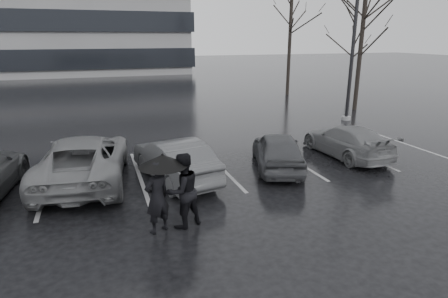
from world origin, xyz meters
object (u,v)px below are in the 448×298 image
car_west_a (174,159)px  tree_ne (353,49)px  tree_east (361,43)px  tree_north (290,38)px  car_east (346,141)px  car_west_b (84,159)px  pedestrian_left (157,197)px  car_main (278,150)px  lamp_post (353,44)px  pedestrian_right (183,191)px

car_west_a → tree_ne: 20.06m
tree_east → tree_north: 7.08m
car_west_a → car_east: size_ratio=0.99×
car_west_a → tree_north: 19.80m
car_west_b → car_east: (9.36, -0.46, -0.14)m
pedestrian_left → car_west_b: bearing=-93.7°
car_west_a → tree_east: (13.15, 8.22, 3.33)m
car_west_b → car_east: car_west_b is taller
car_west_b → tree_east: size_ratio=0.66×
car_main → tree_east: (9.57, 8.29, 3.36)m
car_east → tree_north: tree_north is taller
lamp_post → tree_north: bearing=81.4°
car_west_a → pedestrian_right: bearing=70.1°
car_west_b → pedestrian_right: bearing=127.5°
car_west_b → car_main: bearing=179.5°
pedestrian_right → pedestrian_left: bearing=-14.6°
car_east → pedestrian_right: 7.88m
car_west_b → lamp_post: 14.69m
tree_east → tree_north: size_ratio=0.94×
car_main → car_east: 3.11m
car_west_b → lamp_post: (13.41, 5.00, 3.29)m
car_west_a → pedestrian_left: size_ratio=2.33×
tree_east → lamp_post: bearing=-134.8°
car_west_a → tree_east: tree_east is taller
car_west_b → pedestrian_right: size_ratio=2.89×
car_west_a → tree_ne: (15.65, 12.22, 2.83)m
tree_north → pedestrian_right: bearing=-124.5°
car_west_b → tree_east: bearing=-147.7°
tree_north → tree_east: bearing=-81.9°
tree_ne → car_main: bearing=-134.5°
pedestrian_left → tree_ne: size_ratio=0.25×
car_west_a → car_west_b: size_ratio=0.77×
car_main → tree_east: bearing=-120.5°
car_main → lamp_post: bearing=-122.1°
car_main → car_west_b: size_ratio=0.71×
car_west_a → tree_east: size_ratio=0.51×
car_west_a → pedestrian_left: bearing=59.8°
tree_north → car_west_a: bearing=-128.6°
tree_east → tree_north: tree_north is taller
car_west_b → tree_north: (14.84, 14.45, 3.51)m
car_west_b → tree_ne: (18.34, 11.45, 2.76)m
car_main → car_west_a: 3.58m
lamp_post → tree_ne: (4.93, 6.45, -0.53)m
car_east → tree_east: size_ratio=0.51×
tree_ne → tree_north: bearing=139.4°
car_east → tree_ne: (8.99, 11.91, 2.91)m
car_west_a → car_west_b: (-2.69, 0.77, 0.07)m
pedestrian_left → pedestrian_right: bearing=161.8°
tree_east → tree_ne: bearing=58.0°
lamp_post → tree_north: lamp_post is taller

